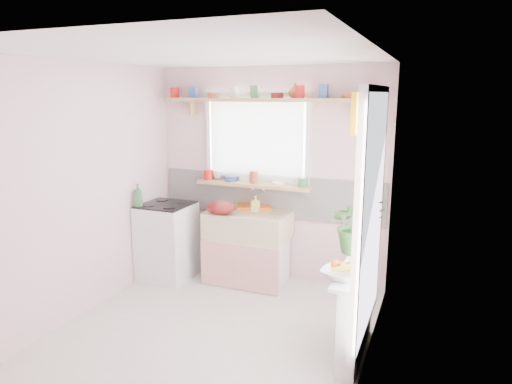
% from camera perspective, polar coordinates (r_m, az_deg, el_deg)
% --- Properties ---
extents(room, '(3.20, 3.20, 3.20)m').
position_cam_1_polar(room, '(4.49, 6.33, 1.62)').
color(room, silver).
rests_on(room, ground).
extents(sink_unit, '(0.95, 0.65, 1.11)m').
position_cam_1_polar(sink_unit, '(5.38, -1.01, -6.84)').
color(sink_unit, white).
rests_on(sink_unit, ground).
extents(cooker, '(0.58, 0.58, 0.93)m').
position_cam_1_polar(cooker, '(5.60, -11.04, -6.01)').
color(cooker, white).
rests_on(cooker, ground).
extents(radiator_ledge, '(0.22, 0.95, 0.78)m').
position_cam_1_polar(radiator_ledge, '(4.05, 12.34, -14.36)').
color(radiator_ledge, white).
rests_on(radiator_ledge, ground).
extents(windowsill, '(1.40, 0.22, 0.04)m').
position_cam_1_polar(windowsill, '(5.37, -0.26, 0.93)').
color(windowsill, tan).
rests_on(windowsill, room).
extents(pine_shelf, '(2.52, 0.24, 0.04)m').
position_cam_1_polar(pine_shelf, '(5.20, 1.24, 11.44)').
color(pine_shelf, tan).
rests_on(pine_shelf, room).
extents(shelf_crockery, '(2.47, 0.11, 0.12)m').
position_cam_1_polar(shelf_crockery, '(5.21, 1.00, 12.27)').
color(shelf_crockery, red).
rests_on(shelf_crockery, pine_shelf).
extents(sill_crockery, '(1.35, 0.11, 0.12)m').
position_cam_1_polar(sill_crockery, '(5.35, -0.26, 1.74)').
color(sill_crockery, red).
rests_on(sill_crockery, windowsill).
extents(dish_tray, '(0.48, 0.42, 0.04)m').
position_cam_1_polar(dish_tray, '(5.44, -0.21, -1.82)').
color(dish_tray, '#D85613').
rests_on(dish_tray, sink_unit).
extents(colander, '(0.40, 0.40, 0.15)m').
position_cam_1_polar(colander, '(5.18, -4.44, -1.95)').
color(colander, '#621110').
rests_on(colander, sink_unit).
extents(jade_plant, '(0.60, 0.57, 0.53)m').
position_cam_1_polar(jade_plant, '(4.20, 12.49, -3.99)').
color(jade_plant, '#346428').
rests_on(jade_plant, radiator_ledge).
extents(fruit_bowl, '(0.35, 0.35, 0.07)m').
position_cam_1_polar(fruit_bowl, '(3.68, 10.60, -10.01)').
color(fruit_bowl, silver).
rests_on(fruit_bowl, radiator_ledge).
extents(herb_pot, '(0.14, 0.11, 0.23)m').
position_cam_1_polar(herb_pot, '(3.75, 12.88, -8.39)').
color(herb_pot, '#316026').
rests_on(herb_pot, radiator_ledge).
extents(soap_bottle_sink, '(0.08, 0.08, 0.18)m').
position_cam_1_polar(soap_bottle_sink, '(5.29, -0.06, -1.46)').
color(soap_bottle_sink, '#DBE867').
rests_on(soap_bottle_sink, sink_unit).
extents(sill_cup, '(0.16, 0.16, 0.11)m').
position_cam_1_polar(sill_cup, '(5.61, -4.73, 2.14)').
color(sill_cup, beige).
rests_on(sill_cup, windowsill).
extents(sill_bowl, '(0.22, 0.22, 0.06)m').
position_cam_1_polar(sill_bowl, '(5.51, -3.11, 1.75)').
color(sill_bowl, '#354BAD').
rests_on(sill_bowl, windowsill).
extents(shelf_vase, '(0.20, 0.20, 0.16)m').
position_cam_1_polar(shelf_vase, '(5.15, 4.93, 12.53)').
color(shelf_vase, '#9A5C2F').
rests_on(shelf_vase, pine_shelf).
extents(cooker_bottle, '(0.13, 0.13, 0.26)m').
position_cam_1_polar(cooker_bottle, '(5.40, -14.52, -0.41)').
color(cooker_bottle, '#39723F').
rests_on(cooker_bottle, cooker).
extents(fruit, '(0.20, 0.14, 0.10)m').
position_cam_1_polar(fruit, '(3.66, 10.75, -9.11)').
color(fruit, orange).
rests_on(fruit, fruit_bowl).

